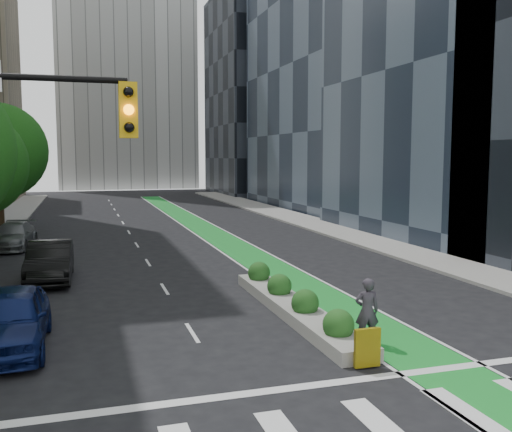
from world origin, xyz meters
TOP-DOWN VIEW (x-y plane):
  - ground at (0.00, 0.00)m, footprint 160.00×160.00m
  - sidewalk_right at (11.80, 25.00)m, footprint 3.60×90.00m
  - bike_lane_paint at (3.00, 30.00)m, footprint 2.20×70.00m
  - building_glass_far at (21.00, 45.00)m, footprint 14.00×24.00m
  - building_dark_end at (20.00, 68.00)m, footprint 14.00×18.00m
  - median_planter at (1.20, 7.04)m, footprint 1.20×10.26m
  - cyclist at (2.13, 3.57)m, footprint 0.78×0.60m
  - parked_car_left_near at (-7.63, 6.01)m, footprint 2.06×5.06m
  - parked_car_left_mid at (-7.00, 15.03)m, footprint 1.90×5.17m
  - parked_car_left_far at (-9.50, 24.75)m, footprint 2.61×5.29m

SIDE VIEW (x-z plane):
  - ground at x=0.00m, z-range 0.00..0.00m
  - bike_lane_paint at x=3.00m, z-range 0.00..0.01m
  - sidewalk_right at x=11.80m, z-range 0.00..0.15m
  - median_planter at x=1.20m, z-range -0.18..0.92m
  - parked_car_left_far at x=-9.50m, z-range 0.00..1.48m
  - parked_car_left_mid at x=-7.00m, z-range 0.00..1.69m
  - parked_car_left_near at x=-7.63m, z-range 0.00..1.72m
  - cyclist at x=2.13m, z-range 0.00..1.92m
  - building_dark_end at x=20.00m, z-range 0.00..28.00m
  - building_glass_far at x=21.00m, z-range 0.00..42.00m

